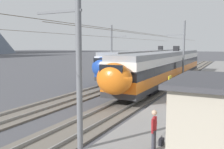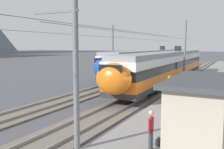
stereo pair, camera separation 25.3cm
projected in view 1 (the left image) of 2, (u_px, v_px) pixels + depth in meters
ground_plane at (133, 111)px, 17.48m from camera, size 400.00×400.00×0.00m
platform_slab at (207, 118)px, 15.25m from camera, size 120.00×7.89×0.31m
track_near at (118, 108)px, 18.00m from camera, size 120.00×3.00×0.28m
track_far at (63, 101)px, 20.24m from camera, size 120.00×3.00×0.28m
train_near_platform at (167, 65)px, 30.03m from camera, size 30.52×2.92×4.27m
train_far_track at (151, 60)px, 40.56m from camera, size 34.03×2.98×4.27m
catenary_mast_west at (76, 66)px, 9.91m from camera, size 42.88×2.24×7.05m
catenary_mast_mid at (182, 51)px, 29.01m from camera, size 42.88×2.24×7.47m
catenary_mast_far_side at (112, 52)px, 31.64m from camera, size 42.88×2.16×7.19m
platform_sign at (170, 84)px, 17.41m from camera, size 0.70×0.08×2.16m
passenger_walking at (154, 128)px, 10.01m from camera, size 0.53×0.22×1.69m
handbag_beside_passenger at (161, 142)px, 10.63m from camera, size 0.32×0.18×0.42m
handbag_near_sign at (168, 102)px, 18.05m from camera, size 0.32×0.18×0.39m
potted_plant_platform_edge at (176, 90)px, 20.96m from camera, size 0.65×0.65×0.89m
platform_shelter at (204, 118)px, 9.18m from camera, size 4.85×2.14×3.10m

